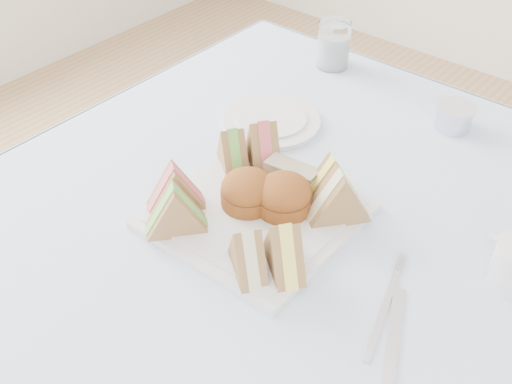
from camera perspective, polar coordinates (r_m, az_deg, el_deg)
The scene contains 19 objects.
table at distance 1.24m, azimuth 3.82°, elevation -15.96°, with size 0.90×0.90×0.74m, color brown.
tablecloth at distance 0.96m, azimuth 4.76°, elevation -3.09°, with size 1.02×1.02×0.01m, color silver.
serving_plate at distance 0.96m, azimuth 0.00°, elevation -2.04°, with size 0.27×0.27×0.01m, color silver.
sandwich_fl_a at distance 0.95m, azimuth -7.22°, elevation 0.46°, with size 0.09×0.04×0.08m, color #9C7240, non-canonical shape.
sandwich_fl_b at distance 0.91m, azimuth -7.18°, elevation -1.40°, with size 0.09×0.04×0.08m, color #9C7240, non-canonical shape.
sandwich_fr_a at distance 0.85m, azimuth 2.53°, elevation -4.83°, with size 0.09×0.04×0.08m, color #9C7240, non-canonical shape.
sandwich_fr_b at distance 0.84m, azimuth -0.76°, elevation -5.22°, with size 0.08×0.04×0.07m, color #9C7240, non-canonical shape.
sandwich_bl_a at distance 1.02m, azimuth -2.09°, elevation 3.94°, with size 0.08×0.04×0.07m, color #9C7240, non-canonical shape.
sandwich_bl_b at distance 1.02m, azimuth 0.63°, elevation 4.36°, with size 0.09×0.04×0.08m, color #9C7240, non-canonical shape.
sandwich_br_a at distance 0.93m, azimuth 7.37°, elevation -0.25°, with size 0.09×0.04×0.08m, color #9C7240, non-canonical shape.
sandwich_br_b at distance 0.97m, azimuth 6.74°, elevation 1.32°, with size 0.08×0.04×0.07m, color #9C7240, non-canonical shape.
scone_left at distance 0.95m, azimuth -0.73°, elevation 0.12°, with size 0.08×0.08×0.06m, color #964718.
scone_right at distance 0.94m, azimuth 2.50°, elevation -0.29°, with size 0.08×0.08×0.06m, color #964718.
pastry_slice at distance 0.99m, azimuth 3.20°, elevation 1.44°, with size 0.08×0.03×0.04m, color tan.
side_plate at distance 1.17m, azimuth 1.40°, elevation 6.27°, with size 0.18×0.18×0.01m, color silver.
water_glass at distance 1.34m, azimuth 6.92°, elevation 12.89°, with size 0.07×0.07×0.10m, color white.
tea_strainer at distance 1.20m, azimuth 17.19°, elevation 6.30°, with size 0.07×0.07×0.04m, color silver.
knife at distance 0.81m, azimuth 12.00°, elevation -13.43°, with size 0.02×0.20×0.00m, color silver.
fork at distance 0.85m, azimuth 11.19°, elevation -10.55°, with size 0.01×0.16×0.00m, color silver.
Camera 1 is at (0.39, -0.59, 1.38)m, focal length 45.00 mm.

